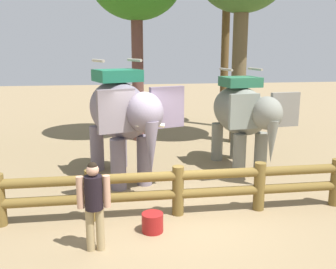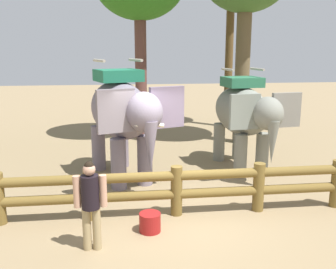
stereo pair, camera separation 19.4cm
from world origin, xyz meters
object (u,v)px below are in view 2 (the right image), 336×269
Objects in this scene: tourist_woman_in_black at (90,199)px; feed_bucket at (150,222)px; log_fence at (177,187)px; elephant_near_left at (122,114)px; elephant_center at (244,114)px.

tourist_woman_in_black is 3.87× the size of feed_bucket.
tourist_woman_in_black is at bearing -143.42° from log_fence.
elephant_near_left is at bearing 80.81° from tourist_woman_in_black.
feed_bucket is (-2.93, -3.53, -1.43)m from elephant_center.
log_fence is at bearing 36.58° from tourist_woman_in_black.
elephant_near_left is (-1.06, 2.39, 1.16)m from log_fence.
elephant_center is 2.14× the size of tourist_woman_in_black.
log_fence is at bearing -129.30° from elephant_center.
elephant_near_left is 2.37× the size of tourist_woman_in_black.
tourist_woman_in_black is (-3.97, -4.06, -0.69)m from elephant_center.
tourist_woman_in_black is (-1.65, -1.22, 0.31)m from log_fence.
feed_bucket is (-0.61, -0.69, -0.42)m from log_fence.
elephant_near_left reaches higher than feed_bucket.
elephant_near_left is at bearing -172.38° from elephant_center.
elephant_center reaches higher than feed_bucket.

